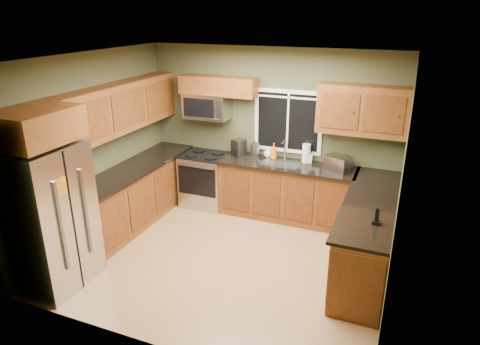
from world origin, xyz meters
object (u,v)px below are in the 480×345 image
Objects in this scene: kettle at (255,149)px; soap_bottle_c at (268,152)px; range at (205,179)px; soap_bottle_a at (274,151)px; microwave at (207,106)px; paper_towel_roll at (306,153)px; coffee_maker at (239,148)px; cordless_phone at (377,219)px; soap_bottle_b at (309,157)px; refrigerator at (50,218)px; toaster_oven at (338,163)px.

kettle is 0.22m from soap_bottle_c.
range is 1.33m from soap_bottle_a.
paper_towel_roll is (1.70, 0.07, -0.64)m from microwave.
paper_towel_roll is 0.53m from soap_bottle_a.
microwave is at bearing 177.06° from coffee_maker.
kettle is 1.38× the size of cordless_phone.
soap_bottle_b is at bearing 2.08° from kettle.
refrigerator is 3.33m from kettle.
kettle is 1.02× the size of soap_bottle_a.
paper_towel_roll is at bearing 7.06° from range.
coffee_maker is 0.85× the size of paper_towel_roll.
kettle is 0.33m from soap_bottle_a.
toaster_oven is 1.66m from coffee_maker.
toaster_oven is at bearing -17.53° from paper_towel_roll.
cordless_phone is at bearing -43.12° from soap_bottle_c.
cordless_phone is (3.64, 1.22, 0.10)m from refrigerator.
soap_bottle_b is at bearing 6.95° from range.
paper_towel_roll reaches higher than soap_bottle_c.
refrigerator is 2.89m from range.
soap_bottle_a is at bearing 6.14° from coffee_maker.
cordless_phone is (0.72, -1.59, -0.06)m from toaster_oven.
toaster_oven is at bearing 1.07° from range.
microwave reaches higher than soap_bottle_b.
refrigerator is at bearing -103.34° from microwave.
toaster_oven is 1.57× the size of coffee_maker.
paper_towel_roll is 1.71× the size of cordless_phone.
soap_bottle_c is at bearing 170.95° from toaster_oven.
refrigerator is 3.86m from soap_bottle_b.
coffee_maker is (0.58, 0.11, 0.60)m from range.
toaster_oven is at bearing -5.69° from kettle.
kettle is 1.69× the size of soap_bottle_c.
paper_towel_roll is at bearing 5.30° from coffee_maker.
soap_bottle_a is (0.59, 0.06, 0.00)m from coffee_maker.
soap_bottle_b is at bearing 160.48° from toaster_oven.
paper_towel_roll is at bearing -1.76° from soap_bottle_c.
microwave is 2.82× the size of kettle.
cordless_phone is at bearing -29.75° from microwave.
paper_towel_roll is (-0.53, 0.17, 0.04)m from toaster_oven.
soap_bottle_c is (1.05, 0.23, 0.55)m from range.
cordless_phone reaches higher than soap_bottle_c.
kettle is at bearing 15.61° from coffee_maker.
range is 0.84m from coffee_maker.
refrigerator reaches higher than toaster_oven.
microwave is 1.71× the size of toaster_oven.
toaster_oven is 1.40m from kettle.
soap_bottle_c is at bearing 13.60° from kettle.
paper_towel_roll is 2.08× the size of soap_bottle_c.
refrigerator is 4.06× the size of toaster_oven.
coffee_maker is at bearing 10.42° from range.
microwave is at bearing 90.02° from range.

